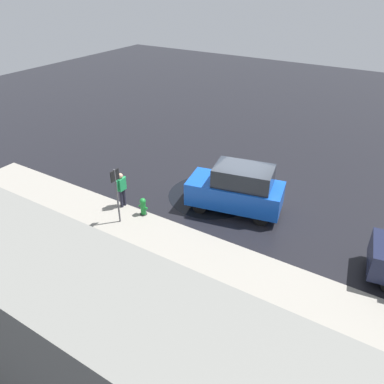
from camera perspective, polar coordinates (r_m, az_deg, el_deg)
The scene contains 9 objects.
ground_plane at distance 16.42m, azimuth 7.41°, elevation -2.02°, with size 60.00×60.00×0.00m, color black.
kerb_strip at distance 13.41m, azimuth -0.44°, elevation -10.23°, with size 24.00×3.20×0.04m, color gray.
moving_hatchback at distance 15.57m, azimuth 6.89°, elevation 0.47°, with size 4.16×2.45×2.06m.
fire_hydrant at distance 15.58m, azimuth -7.46°, elevation -2.26°, with size 0.42×0.31×0.80m.
pedestrian at distance 15.98m, azimuth -10.68°, elevation 0.69°, with size 0.25×0.57×1.62m.
metal_railing at distance 11.69m, azimuth -5.05°, elevation -13.13°, with size 9.03×0.04×1.05m.
sign_post at distance 14.68m, azimuth -11.46°, elevation 0.52°, with size 0.07×0.44×2.40m.
puddle_patch at distance 17.01m, azimuth 2.91°, elevation -0.52°, with size 3.88×3.88×0.01m, color black.
building_block at distance 8.10m, azimuth -8.63°, elevation -26.04°, with size 11.96×2.40×4.14m, color slate.
Camera 1 is at (-5.44, 12.76, 8.80)m, focal length 35.00 mm.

